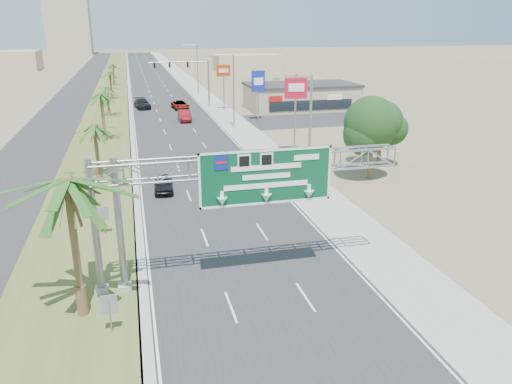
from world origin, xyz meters
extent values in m
cube|color=#28282B|center=(0.00, 110.00, 0.01)|extent=(12.00, 300.00, 0.02)
cube|color=#9E9B93|center=(8.50, 110.00, 0.05)|extent=(4.00, 300.00, 0.10)
cube|color=#4E5726|center=(-10.00, 110.00, 0.06)|extent=(7.00, 300.00, 0.12)
cube|color=#28282B|center=(-17.00, 110.00, 0.01)|extent=(8.00, 300.00, 0.02)
cylinder|color=gray|center=(-7.20, 10.00, 3.70)|extent=(0.36, 0.36, 7.40)
cylinder|color=gray|center=(-8.40, 10.00, 3.70)|extent=(0.36, 0.36, 7.40)
cube|color=#9E9B93|center=(-7.20, 10.00, 0.20)|extent=(0.70, 0.70, 0.40)
cube|color=#9E9B93|center=(-8.40, 10.00, 0.20)|extent=(0.70, 0.70, 0.40)
cube|color=#074326|center=(0.50, 9.52, 6.00)|extent=(7.20, 0.12, 3.00)
cube|color=navy|center=(-1.90, 9.44, 6.95)|extent=(0.75, 0.03, 0.75)
cone|color=white|center=(0.50, 9.44, 4.85)|extent=(0.56, 0.56, 0.45)
cylinder|color=brown|center=(-9.20, 8.00, 3.50)|extent=(0.36, 0.36, 7.00)
cylinder|color=brown|center=(-9.20, 8.00, 0.84)|extent=(0.54, 0.54, 1.68)
cylinder|color=brown|center=(-9.50, 32.00, 2.50)|extent=(0.36, 0.36, 5.00)
cylinder|color=brown|center=(-9.50, 32.00, 0.60)|extent=(0.54, 0.54, 1.20)
cylinder|color=brown|center=(-9.50, 48.00, 2.90)|extent=(0.36, 0.36, 5.80)
cylinder|color=brown|center=(-9.50, 48.00, 0.70)|extent=(0.54, 0.54, 1.39)
cylinder|color=brown|center=(-9.50, 66.00, 2.25)|extent=(0.36, 0.36, 4.50)
cylinder|color=brown|center=(-9.50, 66.00, 0.54)|extent=(0.54, 0.54, 1.08)
cylinder|color=brown|center=(-9.50, 85.00, 2.60)|extent=(0.36, 0.36, 5.20)
cylinder|color=brown|center=(-9.50, 85.00, 0.62)|extent=(0.54, 0.54, 1.25)
cylinder|color=brown|center=(-9.50, 110.00, 2.40)|extent=(0.36, 0.36, 4.80)
cylinder|color=brown|center=(-9.50, 110.00, 0.58)|extent=(0.54, 0.54, 1.15)
cylinder|color=gray|center=(7.50, 22.00, 5.00)|extent=(0.20, 0.20, 10.00)
cylinder|color=gray|center=(6.10, 22.00, 9.85)|extent=(2.80, 0.12, 0.12)
cube|color=slate|center=(4.70, 22.00, 9.75)|extent=(0.50, 0.22, 0.18)
cylinder|color=#9E9B93|center=(7.50, 22.00, 0.25)|extent=(0.44, 0.44, 0.50)
cylinder|color=gray|center=(7.50, 52.00, 5.00)|extent=(0.20, 0.20, 10.00)
cylinder|color=gray|center=(6.10, 52.00, 9.85)|extent=(2.80, 0.12, 0.12)
cube|color=slate|center=(4.70, 52.00, 9.75)|extent=(0.50, 0.22, 0.18)
cylinder|color=#9E9B93|center=(7.50, 52.00, 0.25)|extent=(0.44, 0.44, 0.50)
cylinder|color=gray|center=(7.50, 88.00, 5.00)|extent=(0.20, 0.20, 10.00)
cylinder|color=gray|center=(6.10, 88.00, 9.85)|extent=(2.80, 0.12, 0.12)
cube|color=slate|center=(4.70, 88.00, 9.75)|extent=(0.50, 0.22, 0.18)
cylinder|color=#9E9B93|center=(7.50, 88.00, 0.25)|extent=(0.44, 0.44, 0.50)
cylinder|color=gray|center=(7.20, 72.00, 4.00)|extent=(0.28, 0.28, 8.00)
cylinder|color=gray|center=(2.20, 72.00, 7.70)|extent=(10.00, 0.18, 0.18)
cube|color=black|center=(3.70, 71.80, 7.30)|extent=(0.32, 0.18, 0.95)
cube|color=black|center=(0.70, 71.80, 7.30)|extent=(0.32, 0.18, 0.95)
cube|color=black|center=(-1.80, 71.80, 7.30)|extent=(0.32, 0.18, 0.95)
sphere|color=red|center=(3.70, 71.68, 7.60)|extent=(0.22, 0.22, 0.22)
imported|color=black|center=(7.20, 72.00, 7.00)|extent=(0.16, 0.16, 0.60)
cylinder|color=#9E9B93|center=(7.20, 72.00, 0.30)|extent=(0.56, 0.56, 0.60)
cube|color=tan|center=(22.00, 66.00, 2.00)|extent=(18.00, 10.00, 4.00)
cylinder|color=brown|center=(15.00, 26.00, 1.95)|extent=(0.44, 0.44, 3.90)
sphere|color=black|center=(15.00, 26.00, 4.55)|extent=(4.50, 4.50, 4.50)
cylinder|color=brown|center=(18.00, 30.00, 1.65)|extent=(0.44, 0.44, 3.30)
sphere|color=black|center=(18.00, 30.00, 3.85)|extent=(3.50, 3.50, 3.50)
cylinder|color=gray|center=(-7.80, 6.00, 0.90)|extent=(0.08, 0.08, 1.80)
cube|color=slate|center=(-7.80, 6.00, 1.60)|extent=(0.75, 0.06, 0.95)
cylinder|color=gray|center=(-8.50, 18.00, 0.90)|extent=(0.08, 0.08, 1.80)
cube|color=slate|center=(-8.50, 18.00, 1.60)|extent=(0.75, 0.06, 0.95)
cube|color=tan|center=(-32.00, 250.00, 17.50)|extent=(20.00, 16.00, 35.00)
cube|color=tan|center=(30.00, 140.00, 2.50)|extent=(20.00, 12.00, 5.00)
imported|color=black|center=(-3.94, 26.64, 0.68)|extent=(1.80, 4.06, 1.36)
imported|color=maroon|center=(1.50, 59.53, 0.79)|extent=(1.68, 4.80, 1.58)
imported|color=gray|center=(2.00, 70.59, 0.71)|extent=(2.89, 5.33, 1.42)
imported|color=black|center=(-4.20, 73.13, 0.81)|extent=(2.97, 5.84, 1.63)
cylinder|color=gray|center=(11.07, 36.39, 4.36)|extent=(0.20, 0.20, 8.72)
cube|color=red|center=(11.07, 36.39, 7.32)|extent=(2.41, 0.79, 2.40)
cube|color=white|center=(11.07, 36.21, 7.32)|extent=(1.65, 0.38, 0.84)
cylinder|color=gray|center=(12.21, 57.07, 3.76)|extent=(0.20, 0.20, 7.52)
cube|color=#10229B|center=(12.21, 57.07, 5.82)|extent=(2.02, 0.46, 3.00)
cube|color=white|center=(12.21, 56.89, 5.82)|extent=(1.40, 0.16, 1.05)
cylinder|color=gray|center=(9.00, 67.47, 3.82)|extent=(0.20, 0.20, 7.65)
cube|color=red|center=(9.00, 67.47, 6.55)|extent=(2.20, 0.33, 1.80)
cube|color=white|center=(9.00, 67.29, 6.55)|extent=(1.54, 0.06, 0.63)
camera|label=1|loc=(-6.15, -14.79, 13.60)|focal=35.00mm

